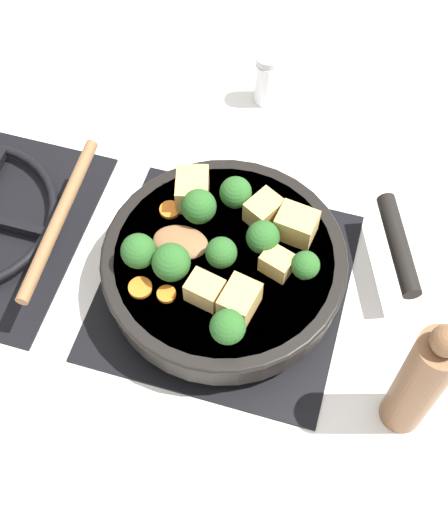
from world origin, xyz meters
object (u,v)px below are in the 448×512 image
skillet_pan (226,265)px  wooden_spoon (110,228)px  pepper_mill (421,381)px  salt_shaker (266,79)px

skillet_pan → wooden_spoon: bearing=92.4°
pepper_mill → salt_shaker: (0.44, 0.28, -0.06)m
wooden_spoon → salt_shaker: wooden_spoon is taller
skillet_pan → salt_shaker: salt_shaker is taller
salt_shaker → skillet_pan: bearing=-174.4°
wooden_spoon → skillet_pan: bearing=-87.6°
wooden_spoon → salt_shaker: (0.34, -0.11, -0.04)m
wooden_spoon → pepper_mill: 0.40m
skillet_pan → wooden_spoon: wooden_spoon is taller
salt_shaker → wooden_spoon: bearing=161.4°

